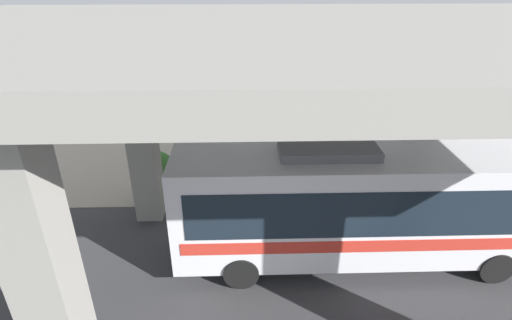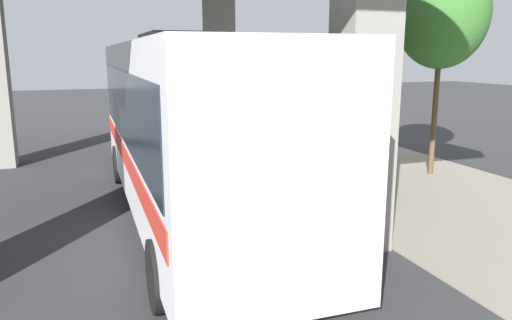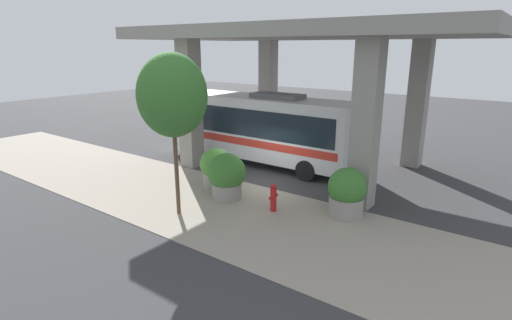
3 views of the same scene
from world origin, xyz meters
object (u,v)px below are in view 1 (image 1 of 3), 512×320
at_px(bus, 360,201).
at_px(planter_middle, 311,167).
at_px(fire_hydrant, 222,168).
at_px(planter_front, 157,175).
at_px(planter_back, 278,158).
at_px(street_tree_near, 287,61).

height_order(bus, planter_middle, bus).
xyz_separation_m(fire_hydrant, planter_front, (1.21, -2.44, 0.37)).
height_order(planter_back, street_tree_near, street_tree_near).
bearing_deg(planter_back, street_tree_near, 168.73).
relative_size(bus, planter_front, 5.72).
xyz_separation_m(fire_hydrant, street_tree_near, (-2.30, 2.79, 3.90)).
xyz_separation_m(bus, street_tree_near, (-7.37, -1.50, 2.39)).
bearing_deg(planter_back, planter_front, -75.69).
bearing_deg(planter_front, planter_back, 104.31).
relative_size(bus, planter_middle, 5.90).
relative_size(fire_hydrant, planter_back, 0.57).
xyz_separation_m(planter_back, street_tree_near, (-2.29, 0.46, 3.49)).
relative_size(fire_hydrant, planter_middle, 0.61).
bearing_deg(planter_front, bus, 60.16).
relative_size(bus, planter_back, 5.54).
xyz_separation_m(planter_middle, planter_back, (-0.74, -1.25, 0.06)).
xyz_separation_m(bus, planter_front, (-3.86, -6.73, -1.14)).
bearing_deg(fire_hydrant, bus, 40.22).
height_order(bus, planter_front, bus).
distance_m(planter_front, planter_middle, 6.04).
height_order(bus, street_tree_near, street_tree_near).
xyz_separation_m(fire_hydrant, planter_middle, (0.73, 3.58, 0.36)).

